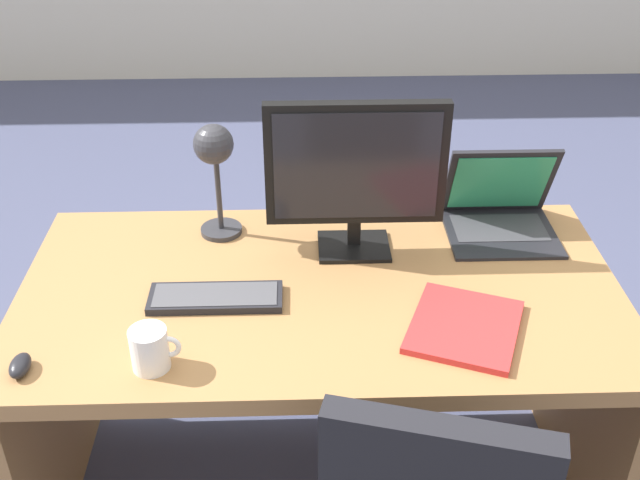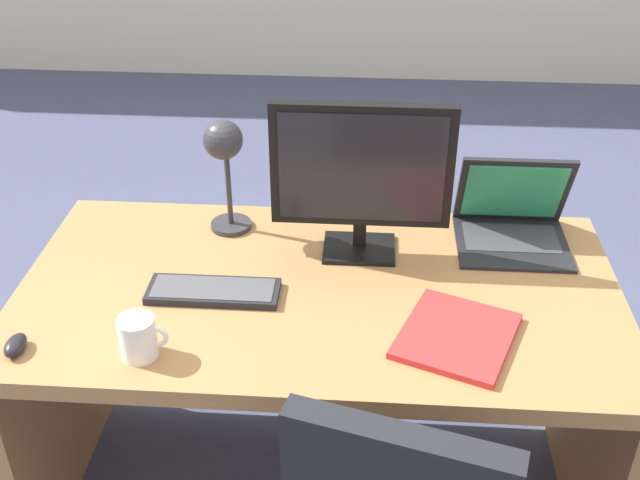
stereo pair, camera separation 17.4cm
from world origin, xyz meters
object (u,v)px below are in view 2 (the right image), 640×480
at_px(keyboard, 213,291).
at_px(mouse, 15,345).
at_px(desk, 320,337).
at_px(desk_lamp, 224,154).
at_px(book, 457,336).
at_px(laptop, 512,213).
at_px(coffee_mug, 139,337).
at_px(monitor, 362,171).

bearing_deg(keyboard, mouse, -148.61).
height_order(desk, desk_lamp, desk_lamp).
xyz_separation_m(desk, desk_lamp, (-0.28, 0.22, 0.45)).
relative_size(desk_lamp, book, 0.99).
height_order(laptop, coffee_mug, laptop).
xyz_separation_m(mouse, coffee_mug, (0.29, 0.01, 0.03)).
height_order(desk, mouse, mouse).
height_order(desk, coffee_mug, coffee_mug).
bearing_deg(mouse, keyboard, 31.39).
xyz_separation_m(keyboard, coffee_mug, (-0.12, -0.25, 0.04)).
bearing_deg(monitor, desk_lamp, 168.50).
height_order(monitor, mouse, monitor).
xyz_separation_m(laptop, mouse, (-1.22, -0.60, -0.06)).
bearing_deg(coffee_mug, book, 8.61).
bearing_deg(desk, desk_lamp, 141.92).
xyz_separation_m(laptop, coffee_mug, (-0.92, -0.59, -0.02)).
relative_size(laptop, mouse, 3.88).
relative_size(laptop, keyboard, 0.92).
xyz_separation_m(laptop, desk_lamp, (-0.81, -0.03, 0.17)).
height_order(monitor, desk_lamp, monitor).
bearing_deg(desk_lamp, keyboard, -87.95).
xyz_separation_m(monitor, desk_lamp, (-0.38, 0.08, 0.00)).
bearing_deg(desk, keyboard, -160.54).
relative_size(keyboard, desk_lamp, 0.97).
height_order(desk, monitor, monitor).
bearing_deg(laptop, coffee_mug, -147.28).
distance_m(keyboard, book, 0.63).
bearing_deg(keyboard, coffee_mug, -116.38).
xyz_separation_m(monitor, mouse, (-0.79, -0.49, -0.23)).
relative_size(desk_lamp, coffee_mug, 3.04).
xyz_separation_m(monitor, book, (0.24, -0.37, -0.24)).
bearing_deg(monitor, book, -57.01).
distance_m(book, coffee_mug, 0.74).
height_order(desk_lamp, book, desk_lamp).
height_order(monitor, laptop, monitor).
xyz_separation_m(mouse, desk_lamp, (0.41, 0.57, 0.23)).
xyz_separation_m(desk, book, (0.34, -0.23, 0.21)).
height_order(keyboard, coffee_mug, coffee_mug).
relative_size(laptop, desk_lamp, 0.90).
relative_size(monitor, mouse, 6.01).
bearing_deg(desk, monitor, 54.86).
relative_size(desk, mouse, 19.53).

